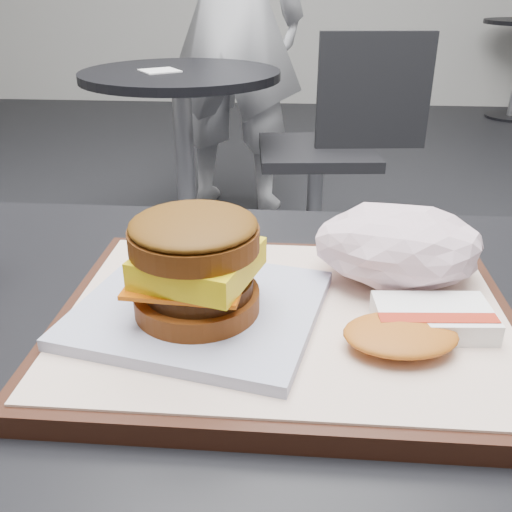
% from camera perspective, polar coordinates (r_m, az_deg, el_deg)
% --- Properties ---
extents(customer_table, '(0.80, 0.60, 0.77)m').
position_cam_1_polar(customer_table, '(0.60, -4.61, -23.16)').
color(customer_table, '#A5A5AA').
rests_on(customer_table, ground).
extents(serving_tray, '(0.38, 0.28, 0.02)m').
position_cam_1_polar(serving_tray, '(0.48, 3.01, -6.55)').
color(serving_tray, black).
rests_on(serving_tray, customer_table).
extents(breakfast_sandwich, '(0.22, 0.21, 0.09)m').
position_cam_1_polar(breakfast_sandwich, '(0.45, -5.91, -1.92)').
color(breakfast_sandwich, silver).
rests_on(breakfast_sandwich, serving_tray).
extents(hash_brown, '(0.12, 0.10, 0.02)m').
position_cam_1_polar(hash_brown, '(0.46, 15.97, -6.66)').
color(hash_brown, white).
rests_on(hash_brown, serving_tray).
extents(crumpled_wrapper, '(0.15, 0.12, 0.07)m').
position_cam_1_polar(crumpled_wrapper, '(0.53, 14.10, 1.01)').
color(crumpled_wrapper, white).
rests_on(crumpled_wrapper, serving_tray).
extents(neighbor_table, '(0.70, 0.70, 0.75)m').
position_cam_1_polar(neighbor_table, '(2.14, -7.28, 12.62)').
color(neighbor_table, black).
rests_on(neighbor_table, ground).
extents(napkin, '(0.17, 0.17, 0.00)m').
position_cam_1_polar(napkin, '(2.09, -9.61, 17.81)').
color(napkin, white).
rests_on(napkin, neighbor_table).
extents(neighbor_chair, '(0.62, 0.46, 0.88)m').
position_cam_1_polar(neighbor_chair, '(2.15, 8.00, 11.55)').
color(neighbor_chair, '#9B9BA0').
rests_on(neighbor_chair, ground).
extents(patron, '(0.72, 0.54, 1.79)m').
position_cam_1_polar(patron, '(2.73, -2.48, 23.03)').
color(patron, silver).
rests_on(patron, ground).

